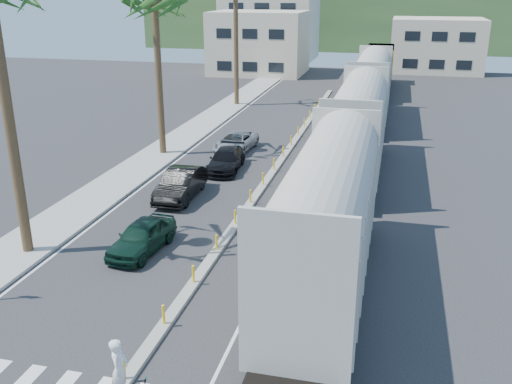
% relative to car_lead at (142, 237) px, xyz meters
% --- Properties ---
extents(ground, '(140.00, 140.00, 0.00)m').
position_rel_car_lead_xyz_m(ground, '(3.21, -7.35, -0.70)').
color(ground, '#28282B').
rests_on(ground, ground).
extents(sidewalk, '(3.00, 90.00, 0.15)m').
position_rel_car_lead_xyz_m(sidewalk, '(-5.29, 17.65, -0.63)').
color(sidewalk, gray).
rests_on(sidewalk, ground).
extents(rails, '(1.56, 100.00, 0.06)m').
position_rel_car_lead_xyz_m(rails, '(8.21, 20.65, -0.67)').
color(rails, black).
rests_on(rails, ground).
extents(median, '(0.45, 60.00, 0.85)m').
position_rel_car_lead_xyz_m(median, '(3.21, 12.61, -0.62)').
color(median, gray).
rests_on(median, ground).
extents(lane_markings, '(9.42, 90.00, 0.01)m').
position_rel_car_lead_xyz_m(lane_markings, '(1.06, 17.65, -0.70)').
color(lane_markings, silver).
rests_on(lane_markings, ground).
extents(freight_train, '(3.00, 60.94, 5.85)m').
position_rel_car_lead_xyz_m(freight_train, '(8.21, 18.88, 2.20)').
color(freight_train, '#B0ADA1').
rests_on(freight_train, ground).
extents(buildings, '(38.00, 27.00, 10.00)m').
position_rel_car_lead_xyz_m(buildings, '(-3.21, 64.31, 3.66)').
color(buildings, '#C2B79A').
rests_on(buildings, ground).
extents(hillside, '(80.00, 20.00, 12.00)m').
position_rel_car_lead_xyz_m(hillside, '(3.21, 92.65, 5.30)').
color(hillside, '#385628').
rests_on(hillside, ground).
extents(car_lead, '(2.42, 4.44, 1.41)m').
position_rel_car_lead_xyz_m(car_lead, '(0.00, 0.00, 0.00)').
color(car_lead, black).
rests_on(car_lead, ground).
extents(car_second, '(1.99, 4.94, 1.59)m').
position_rel_car_lead_xyz_m(car_second, '(-0.78, 6.80, 0.09)').
color(car_second, black).
rests_on(car_second, ground).
extents(car_third, '(2.62, 4.93, 1.34)m').
position_rel_car_lead_xyz_m(car_third, '(0.20, 12.20, -0.03)').
color(car_third, black).
rests_on(car_third, ground).
extents(car_rear, '(2.98, 5.07, 1.31)m').
position_rel_car_lead_xyz_m(car_rear, '(-0.43, 16.76, -0.05)').
color(car_rear, '#B4B7BA').
rests_on(car_rear, ground).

